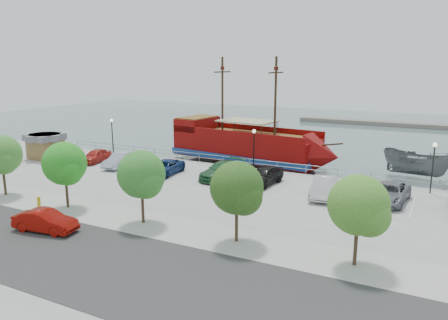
% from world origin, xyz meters
% --- Properties ---
extents(ground, '(160.00, 160.00, 0.00)m').
position_xyz_m(ground, '(0.00, 0.00, -1.00)').
color(ground, '#45585A').
extents(land_slab, '(100.00, 58.00, 1.20)m').
position_xyz_m(land_slab, '(0.00, -21.00, -0.60)').
color(land_slab, gray).
rests_on(land_slab, ground).
extents(street, '(100.00, 8.00, 0.04)m').
position_xyz_m(street, '(0.00, -16.00, 0.01)').
color(street, '#373737').
rests_on(street, land_slab).
extents(sidewalk, '(100.00, 4.00, 0.05)m').
position_xyz_m(sidewalk, '(0.00, -10.00, 0.01)').
color(sidewalk, '#A6A4A0').
rests_on(sidewalk, land_slab).
extents(seawall_railing, '(50.00, 0.06, 1.00)m').
position_xyz_m(seawall_railing, '(0.00, 7.80, 0.53)').
color(seawall_railing, gray).
rests_on(seawall_railing, land_slab).
extents(far_shore, '(40.00, 3.00, 0.80)m').
position_xyz_m(far_shore, '(10.00, 55.00, -0.60)').
color(far_shore, slate).
rests_on(far_shore, ground).
extents(pirate_ship, '(20.64, 7.83, 12.87)m').
position_xyz_m(pirate_ship, '(-2.59, 13.26, 1.16)').
color(pirate_ship, '#760706').
rests_on(pirate_ship, ground).
extents(patrol_boat, '(7.72, 5.29, 2.80)m').
position_xyz_m(patrol_boat, '(14.34, 14.86, 0.40)').
color(patrol_boat, slate).
rests_on(patrol_boat, ground).
extents(dock_west, '(7.24, 4.79, 0.40)m').
position_xyz_m(dock_west, '(-14.27, 9.20, -0.80)').
color(dock_west, gray).
rests_on(dock_west, ground).
extents(dock_mid, '(6.90, 2.02, 0.39)m').
position_xyz_m(dock_mid, '(7.80, 9.20, -0.80)').
color(dock_mid, gray).
rests_on(dock_mid, ground).
extents(dock_east, '(7.60, 5.02, 0.42)m').
position_xyz_m(dock_east, '(14.59, 9.20, -0.79)').
color(dock_east, slate).
rests_on(dock_east, ground).
extents(shed, '(3.57, 3.57, 2.79)m').
position_xyz_m(shed, '(-23.60, 1.64, 1.49)').
color(shed, brown).
rests_on(shed, land_slab).
extents(street_sedan, '(4.42, 2.08, 1.40)m').
position_xyz_m(street_sedan, '(-5.63, -14.10, 0.70)').
color(street_sedan, '#8B0C06').
rests_on(street_sedan, street).
extents(fire_hydrant, '(0.27, 0.27, 0.79)m').
position_xyz_m(fire_hydrant, '(-10.15, -10.80, 0.43)').
color(fire_hydrant, gold).
rests_on(fire_hydrant, sidewalk).
extents(lamp_post_left, '(0.36, 0.36, 4.28)m').
position_xyz_m(lamp_post_left, '(-18.00, 6.50, 2.94)').
color(lamp_post_left, black).
rests_on(lamp_post_left, land_slab).
extents(lamp_post_mid, '(0.36, 0.36, 4.28)m').
position_xyz_m(lamp_post_mid, '(0.00, 6.50, 2.94)').
color(lamp_post_mid, black).
rests_on(lamp_post_mid, land_slab).
extents(lamp_post_right, '(0.36, 0.36, 4.28)m').
position_xyz_m(lamp_post_right, '(16.00, 6.50, 2.94)').
color(lamp_post_right, black).
rests_on(lamp_post_right, land_slab).
extents(tree_b, '(3.30, 3.20, 5.00)m').
position_xyz_m(tree_b, '(-14.85, -10.07, 3.30)').
color(tree_b, '#473321').
rests_on(tree_b, sidewalk).
extents(tree_c, '(3.30, 3.20, 5.00)m').
position_xyz_m(tree_c, '(-7.85, -10.07, 3.30)').
color(tree_c, '#473321').
rests_on(tree_c, sidewalk).
extents(tree_d, '(3.30, 3.20, 5.00)m').
position_xyz_m(tree_d, '(-0.85, -10.07, 3.30)').
color(tree_d, '#473321').
rests_on(tree_d, sidewalk).
extents(tree_e, '(3.30, 3.20, 5.00)m').
position_xyz_m(tree_e, '(6.15, -10.07, 3.30)').
color(tree_e, '#473321').
rests_on(tree_e, sidewalk).
extents(tree_f, '(3.30, 3.20, 5.00)m').
position_xyz_m(tree_f, '(13.15, -10.07, 3.30)').
color(tree_f, '#473321').
rests_on(tree_f, sidewalk).
extents(parked_car_a, '(2.20, 4.38, 1.43)m').
position_xyz_m(parked_car_a, '(-17.12, 2.70, 0.72)').
color(parked_car_a, red).
rests_on(parked_car_a, land_slab).
extents(parked_car_b, '(2.00, 4.64, 1.48)m').
position_xyz_m(parked_car_b, '(-13.18, 2.06, 0.74)').
color(parked_car_b, '#AAB0C1').
rests_on(parked_car_b, land_slab).
extents(parked_car_c, '(2.68, 5.15, 1.38)m').
position_xyz_m(parked_car_c, '(-7.34, 1.66, 0.69)').
color(parked_car_c, navy).
rests_on(parked_car_c, land_slab).
extents(parked_car_d, '(2.93, 5.72, 1.59)m').
position_xyz_m(parked_car_d, '(-1.60, 2.80, 0.79)').
color(parked_car_d, '#24592F').
rests_on(parked_car_d, land_slab).
extents(parked_car_e, '(2.41, 5.02, 1.66)m').
position_xyz_m(parked_car_e, '(2.65, 2.72, 0.83)').
color(parked_car_e, black).
rests_on(parked_car_e, land_slab).
extents(parked_car_f, '(2.26, 5.08, 1.62)m').
position_xyz_m(parked_car_f, '(8.33, 1.45, 0.81)').
color(parked_car_f, silver).
rests_on(parked_car_f, land_slab).
extents(parked_car_g, '(2.94, 5.57, 1.49)m').
position_xyz_m(parked_car_g, '(13.25, 2.36, 0.75)').
color(parked_car_g, slate).
rests_on(parked_car_g, land_slab).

